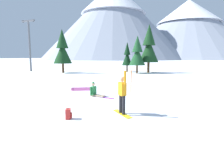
# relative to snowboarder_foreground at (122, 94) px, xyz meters

# --- Properties ---
(ground_plane) EXTENTS (800.00, 800.00, 0.00)m
(ground_plane) POSITION_rel_snowboarder_foreground_xyz_m (-2.84, 0.26, -0.97)
(ground_plane) COLOR white
(snowboarder_foreground) EXTENTS (1.30, 1.23, 2.04)m
(snowboarder_foreground) POSITION_rel_snowboarder_foreground_xyz_m (0.00, 0.00, 0.00)
(snowboarder_foreground) COLOR yellow
(snowboarder_foreground) RESTS_ON ground_plane
(snowboarder_midground) EXTENTS (1.80, 0.72, 0.98)m
(snowboarder_midground) POSITION_rel_snowboarder_foreground_xyz_m (-3.08, 3.07, -0.63)
(snowboarder_midground) COLOR gray
(snowboarder_midground) RESTS_ON ground_plane
(loose_snowboard_near_left) EXTENTS (1.56, 1.01, 0.26)m
(loose_snowboard_near_left) POSITION_rel_snowboarder_foreground_xyz_m (-5.17, 4.69, -0.83)
(loose_snowboard_near_left) COLOR pink
(loose_snowboard_near_left) RESTS_ON ground_plane
(backpack_red) EXTENTS (0.36, 0.38, 0.47)m
(backpack_red) POSITION_rel_snowboarder_foreground_xyz_m (-1.86, -1.60, -0.75)
(backpack_red) COLOR red
(backpack_red) RESTS_ON ground_plane
(trail_marker_pole) EXTENTS (0.06, 0.06, 1.69)m
(trail_marker_pole) POSITION_rel_snowboarder_foreground_xyz_m (-1.35, 5.48, -0.12)
(trail_marker_pole) COLOR orange
(trail_marker_pole) RESTS_ON ground_plane
(pine_tree_twin) EXTENTS (3.05, 3.05, 7.23)m
(pine_tree_twin) POSITION_rel_snowboarder_foreground_xyz_m (-17.55, 18.37, 2.98)
(pine_tree_twin) COLOR #472D19
(pine_tree_twin) RESTS_ON ground_plane
(pine_tree_broad) EXTENTS (3.30, 3.30, 8.12)m
(pine_tree_broad) POSITION_rel_snowboarder_foreground_xyz_m (-4.48, 24.69, 3.46)
(pine_tree_broad) COLOR #472D19
(pine_tree_broad) RESTS_ON ground_plane
(pine_tree_slender) EXTENTS (1.83, 1.83, 5.35)m
(pine_tree_slender) POSITION_rel_snowboarder_foreground_xyz_m (-8.44, 24.99, 1.94)
(pine_tree_slender) COLOR #472D19
(pine_tree_slender) RESTS_ON ground_plane
(pine_tree_tall) EXTENTS (2.65, 2.65, 6.09)m
(pine_tree_tall) POSITION_rel_snowboarder_foreground_xyz_m (-5.84, 22.44, 2.35)
(pine_tree_tall) COLOR #472D19
(pine_tree_tall) RESTS_ON ground_plane
(ski_lift_tower) EXTENTS (3.08, 0.36, 9.45)m
(ski_lift_tower) POSITION_rel_snowboarder_foreground_xyz_m (-25.68, 19.22, 4.43)
(ski_lift_tower) COLOR #595B60
(ski_lift_tower) RESTS_ON ground_plane
(peak_west_ridge) EXTENTS (158.68, 158.68, 82.42)m
(peak_west_ridge) POSITION_rel_snowboarder_foreground_xyz_m (-84.40, 196.24, 42.09)
(peak_west_ridge) COLOR #8C93A3
(peak_west_ridge) RESTS_ON ground_plane
(peak_central_summit) EXTENTS (173.45, 173.45, 73.47)m
(peak_central_summit) POSITION_rel_snowboarder_foreground_xyz_m (-9.50, 259.51, 37.42)
(peak_central_summit) COLOR #8C93A3
(peak_central_summit) RESTS_ON ground_plane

